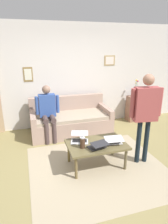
% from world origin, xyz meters
% --- Properties ---
extents(ground_plane, '(7.68, 7.68, 0.00)m').
position_xyz_m(ground_plane, '(0.00, 0.00, 0.00)').
color(ground_plane, '#8E804F').
extents(area_rug, '(2.44, 2.23, 0.01)m').
position_xyz_m(area_rug, '(0.01, 0.11, 0.00)').
color(area_rug, tan).
rests_on(area_rug, ground_plane).
extents(back_wall, '(7.04, 0.11, 2.70)m').
position_xyz_m(back_wall, '(-0.00, -2.20, 1.35)').
color(back_wall, silver).
rests_on(back_wall, ground_plane).
extents(couch, '(1.98, 0.94, 0.88)m').
position_xyz_m(couch, '(0.11, -1.61, 0.30)').
color(couch, tan).
rests_on(couch, ground_plane).
extents(coffee_table, '(1.06, 0.69, 0.46)m').
position_xyz_m(coffee_table, '(0.01, 0.01, 0.41)').
color(coffee_table, brown).
rests_on(coffee_table, ground_plane).
extents(laptop_left, '(0.35, 0.35, 0.12)m').
position_xyz_m(laptop_left, '(0.04, 0.17, 0.50)').
color(laptop_left, '#28282D').
rests_on(laptop_left, coffee_table).
extents(laptop_center, '(0.36, 0.34, 0.14)m').
position_xyz_m(laptop_center, '(-0.28, 0.09, 0.50)').
color(laptop_center, silver).
rests_on(laptop_center, coffee_table).
extents(laptop_right, '(0.40, 0.42, 0.13)m').
position_xyz_m(laptop_right, '(0.27, -0.18, 0.50)').
color(laptop_right, silver).
rests_on(laptop_right, coffee_table).
extents(french_press, '(0.11, 0.09, 0.23)m').
position_xyz_m(french_press, '(0.29, 0.09, 0.56)').
color(french_press, '#4C3323').
rests_on(french_press, coffee_table).
extents(side_shelf, '(0.42, 0.32, 0.74)m').
position_xyz_m(side_shelf, '(-1.89, -1.88, 0.37)').
color(side_shelf, '#885D4A').
rests_on(side_shelf, ground_plane).
extents(flower_vase, '(0.10, 0.11, 0.48)m').
position_xyz_m(flower_vase, '(-1.89, -1.88, 0.90)').
color(flower_vase, '#305D7C').
rests_on(flower_vase, side_shelf).
extents(person_standing, '(0.59, 0.25, 1.68)m').
position_xyz_m(person_standing, '(-0.86, 0.14, 1.08)').
color(person_standing, black).
rests_on(person_standing, ground_plane).
extents(person_seated, '(0.55, 0.51, 1.28)m').
position_xyz_m(person_seated, '(0.69, -1.38, 0.73)').
color(person_seated, '#4C3B3A').
rests_on(person_seated, ground_plane).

